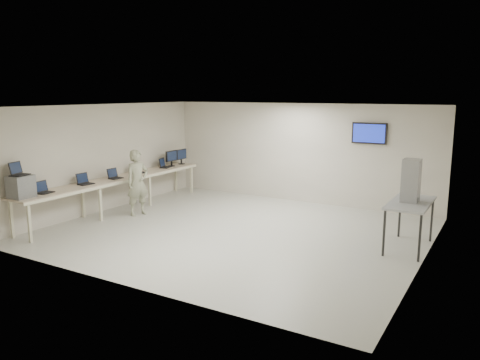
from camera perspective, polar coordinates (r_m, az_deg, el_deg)
The scene contains 14 objects.
room at distance 10.36m, azimuth -0.24°, elevation 1.27°, with size 8.01×7.01×2.81m.
workbench at distance 12.62m, azimuth -14.69°, elevation -0.07°, with size 0.76×6.00×0.90m.
equipment_box at distance 10.90m, azimuth -25.15°, elevation -0.73°, with size 0.40×0.46×0.48m, color slate.
laptop_on_box at distance 10.89m, azimuth -25.44°, elevation 0.90°, with size 0.38×0.42×0.28m.
laptop_0 at distance 11.24m, azimuth -22.83°, elevation -1.12°, with size 0.31×0.37×0.27m.
laptop_1 at distance 11.95m, azimuth -18.45°, elevation -0.16°, with size 0.30×0.36×0.27m.
laptop_2 at distance 12.53m, azimuth -15.08°, elevation 0.49°, with size 0.29×0.35×0.26m.
laptop_3 at distance 13.23m, azimuth -12.34°, elevation 1.13°, with size 0.36×0.38×0.25m.
laptop_4 at distance 14.05m, azimuth -9.24°, elevation 1.80°, with size 0.37×0.41×0.27m.
monitor_near at distance 14.24m, azimuth -8.36°, elevation 2.81°, with size 0.21×0.48×0.47m.
monitor_far at distance 14.62m, azimuth -7.18°, elevation 3.02°, with size 0.21×0.47×0.46m.
soldier at distance 12.15m, azimuth -12.37°, elevation -0.31°, with size 0.61×0.40×1.68m, color gray.
side_table at distance 9.88m, azimuth 20.06°, elevation -2.91°, with size 0.75×1.60×0.96m.
storage_bins at distance 9.79m, azimuth 20.13°, elevation -0.05°, with size 0.32×0.36×0.86m.
Camera 1 is at (5.22, -8.75, 3.10)m, focal length 35.00 mm.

